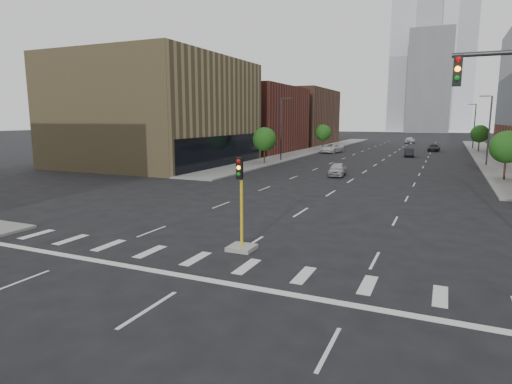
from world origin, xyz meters
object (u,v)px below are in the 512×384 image
Objects in this scene: median_traffic_signal at (241,230)px; car_deep_right at (434,148)px; car_mid_right at (409,152)px; car_far_left at (332,148)px; car_near_left at (337,169)px; car_distant at (410,140)px.

median_traffic_signal is 0.94× the size of car_deep_right.
car_mid_right is at bearing -100.39° from car_deep_right.
median_traffic_signal is at bearing -70.38° from car_far_left.
car_distant is at bearing 81.91° from car_near_left.
car_near_left is (-2.09, 28.13, -0.26)m from median_traffic_signal.
car_far_left is 38.29m from car_distant.
car_deep_right is (3.38, 13.82, -0.00)m from car_mid_right.
median_traffic_signal is 28.21m from car_near_left.
car_mid_right is 14.23m from car_deep_right.
car_near_left reaches higher than car_deep_right.
car_deep_right is at bearing 84.75° from median_traffic_signal.
car_mid_right is 0.88× the size of car_deep_right.
car_far_left is at bearing 100.04° from median_traffic_signal.
car_distant is (-2.89, 39.77, 0.14)m from car_mid_right.
car_mid_right is (5.14, 28.19, -0.03)m from car_near_left.
median_traffic_signal is 0.91× the size of car_distant.
car_far_left is at bearing -144.06° from car_deep_right.
car_distant is (2.25, 67.96, 0.11)m from car_near_left.
car_distant is (0.16, 96.09, -0.15)m from median_traffic_signal.
car_mid_right is 0.69× the size of car_far_left.
median_traffic_signal is 96.09m from car_distant.
car_deep_right is 26.70m from car_distant.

